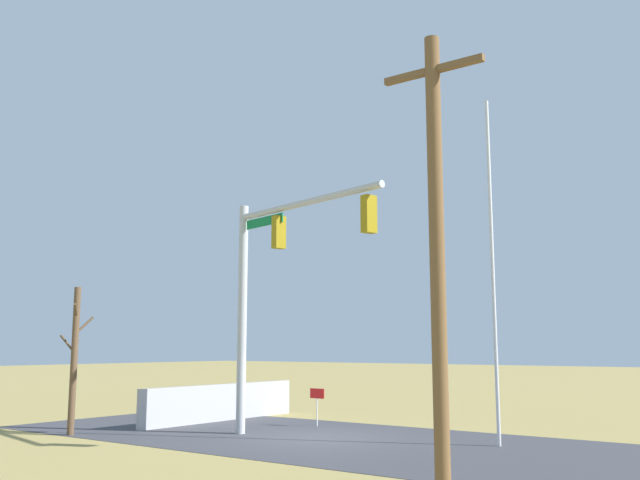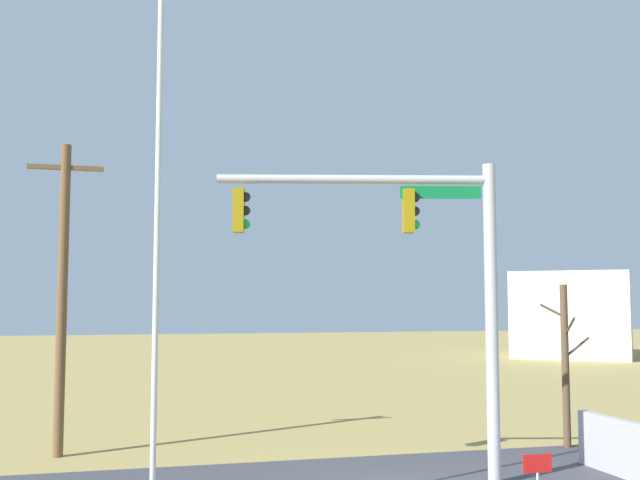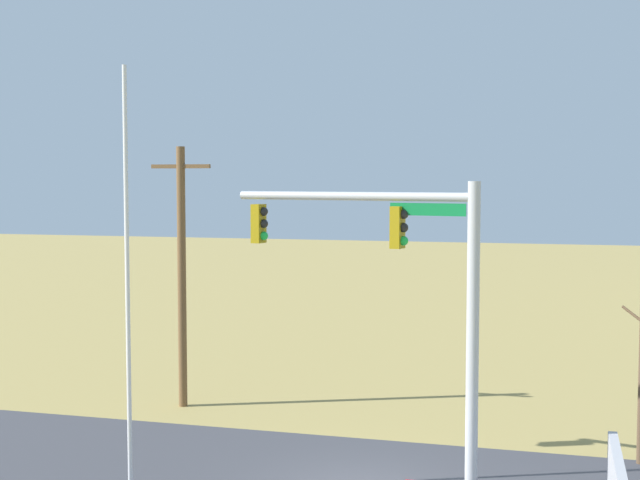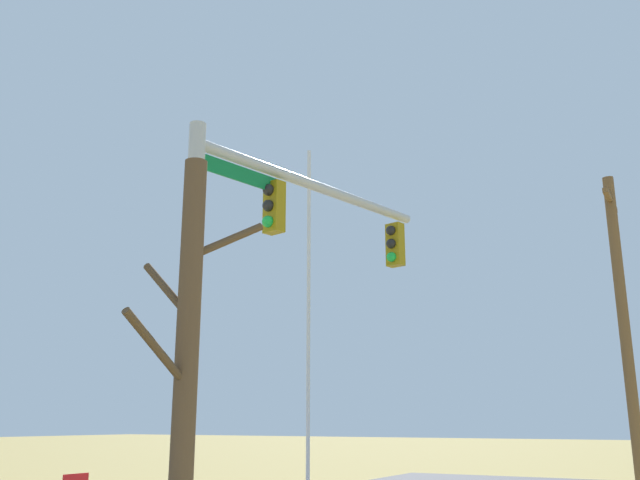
% 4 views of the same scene
% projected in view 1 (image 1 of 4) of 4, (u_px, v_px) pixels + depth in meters
% --- Properties ---
extents(ground_plane, '(160.00, 160.00, 0.00)m').
position_uv_depth(ground_plane, '(316.00, 438.00, 19.87)').
color(ground_plane, '#9E894C').
extents(road_surface, '(28.00, 8.00, 0.01)m').
position_uv_depth(road_surface, '(444.00, 450.00, 17.54)').
color(road_surface, '#3D3D42').
rests_on(road_surface, ground_plane).
extents(sidewalk_corner, '(6.00, 6.00, 0.01)m').
position_uv_depth(sidewalk_corner, '(216.00, 432.00, 21.40)').
color(sidewalk_corner, '#B7B5AD').
rests_on(sidewalk_corner, ground_plane).
extents(retaining_fence, '(0.20, 7.35, 1.27)m').
position_uv_depth(retaining_fence, '(222.00, 403.00, 24.55)').
color(retaining_fence, '#A8A8AD').
rests_on(retaining_fence, ground_plane).
extents(signal_mast, '(6.02, 1.59, 6.93)m').
position_uv_depth(signal_mast, '(273.00, 271.00, 20.40)').
color(signal_mast, '#B2B5BA').
rests_on(signal_mast, ground_plane).
extents(flagpole, '(0.10, 0.10, 9.42)m').
position_uv_depth(flagpole, '(493.00, 267.00, 18.93)').
color(flagpole, silver).
rests_on(flagpole, ground_plane).
extents(utility_pole, '(1.90, 0.26, 7.97)m').
position_uv_depth(utility_pole, '(437.00, 252.00, 11.74)').
color(utility_pole, brown).
rests_on(utility_pole, ground_plane).
extents(bare_tree, '(1.27, 1.02, 4.37)m').
position_uv_depth(bare_tree, '(74.00, 358.00, 20.84)').
color(bare_tree, brown).
rests_on(bare_tree, ground_plane).
extents(open_sign, '(0.56, 0.04, 1.22)m').
position_uv_depth(open_sign, '(317.00, 398.00, 22.89)').
color(open_sign, silver).
rests_on(open_sign, ground_plane).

